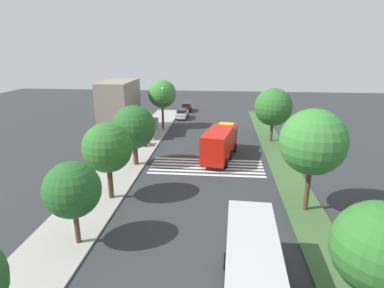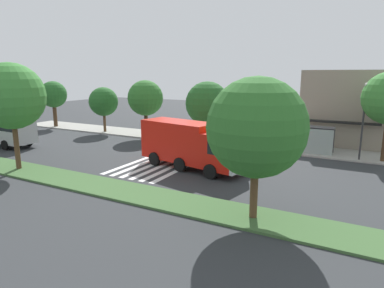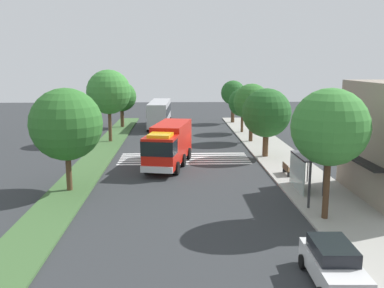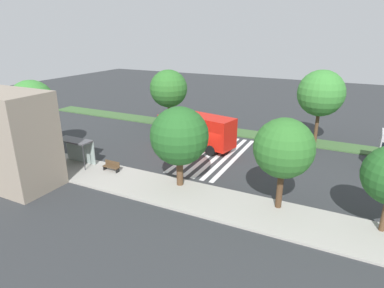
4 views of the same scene
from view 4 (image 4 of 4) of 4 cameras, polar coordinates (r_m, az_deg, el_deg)
ground_plane at (r=33.84m, az=3.23°, el=-1.79°), size 120.00×120.00×0.00m
sidewalk at (r=26.36m, az=-4.82°, el=-8.08°), size 60.00×4.66×0.14m
median_strip at (r=41.21m, az=7.86°, el=2.06°), size 60.00×3.00×0.14m
crosswalk at (r=33.67m, az=3.97°, el=-1.91°), size 4.95×12.32×0.01m
fire_truck at (r=35.44m, az=0.40°, el=2.71°), size 9.48×4.34×3.67m
parked_car_west at (r=43.97m, az=-28.97°, el=2.00°), size 4.29×2.10×1.74m
bus_stop_shelter at (r=32.45m, az=-19.56°, el=-0.31°), size 3.50×1.40×2.46m
bench_near_shelter at (r=30.26m, az=-13.98°, el=-3.79°), size 1.60×0.50×0.90m
street_lamp at (r=35.20m, az=-23.69°, el=4.25°), size 0.36×0.36×6.58m
storefront_building at (r=30.28m, az=-30.14°, el=0.79°), size 8.47×5.04×7.81m
sidewalk_tree_center at (r=22.80m, az=15.86°, el=-0.75°), size 4.15×4.15×6.59m
sidewalk_tree_east at (r=25.46m, az=-2.23°, el=1.37°), size 4.66×4.66×6.54m
sidewalk_tree_far_east at (r=36.02m, az=-26.34°, el=6.60°), size 4.36×4.36×7.53m
median_tree_west at (r=38.06m, az=21.76°, el=8.29°), size 5.02×5.02×8.16m
median_tree_center at (r=44.10m, az=-4.14°, el=9.70°), size 5.02×5.02×7.22m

